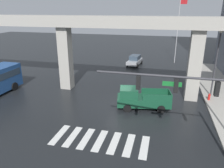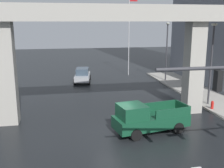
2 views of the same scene
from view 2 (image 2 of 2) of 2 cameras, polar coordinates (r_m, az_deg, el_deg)
The scene contains 8 objects.
ground_plane at distance 18.70m, azimuth 0.47°, elevation -10.26°, with size 120.00×120.00×0.00m, color black.
elevated_overpass at distance 20.49m, azimuth -1.36°, elevation 13.05°, with size 58.83×2.34×8.57m.
pickup_truck at distance 18.65m, azimuth 7.39°, elevation -7.17°, with size 5.36×2.81×2.08m.
sedan_silver at distance 34.05m, azimuth -6.20°, elevation 1.85°, with size 2.40×4.50×1.72m.
street_lamp_mid_block at distance 25.13m, azimuth 20.15°, elevation 5.75°, with size 0.44×0.70×7.24m.
street_lamp_far_north at distance 34.29m, azimuth 11.41°, elevation 8.01°, with size 0.44×0.70×7.24m.
fire_hydrant at distance 24.59m, azimuth 20.21°, elevation -4.25°, with size 0.24×0.24×0.85m.
flagpole at distance 37.91m, azimuth 3.71°, elevation 11.21°, with size 1.16×0.12×10.82m.
Camera 2 is at (-3.33, -16.85, 7.38)m, focal length 43.73 mm.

